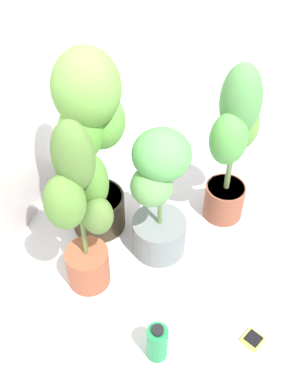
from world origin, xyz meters
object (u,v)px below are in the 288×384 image
(potted_plant_front_right, at_px, (234,141))
(potted_plant_center, at_px, (159,196))
(potted_plant_back_left, at_px, (82,208))
(hygrometer_box, at_px, (253,340))
(nutrient_bottle, at_px, (158,342))
(potted_plant_back_center, at_px, (92,133))

(potted_plant_front_right, distance_m, potted_plant_center, 0.44)
(potted_plant_front_right, bearing_deg, potted_plant_back_left, 139.88)
(hygrometer_box, distance_m, nutrient_bottle, 0.42)
(potted_plant_back_center, bearing_deg, potted_plant_center, -103.18)
(potted_plant_back_left, xyz_separation_m, potted_plant_center, (0.27, -0.25, -0.12))
(potted_plant_center, bearing_deg, nutrient_bottle, -163.61)
(potted_plant_center, distance_m, potted_plant_back_center, 0.41)
(potted_plant_back_left, bearing_deg, potted_plant_back_center, 14.23)
(potted_plant_back_center, relative_size, nutrient_bottle, 4.98)
(hygrometer_box, relative_size, nutrient_bottle, 0.53)
(potted_plant_back_left, height_order, hygrometer_box, potted_plant_back_left)
(potted_plant_center, relative_size, nutrient_bottle, 3.57)
(potted_plant_back_left, bearing_deg, hygrometer_box, -96.37)
(potted_plant_center, relative_size, potted_plant_back_center, 0.72)
(hygrometer_box, bearing_deg, potted_plant_center, -7.97)
(potted_plant_front_right, height_order, potted_plant_back_center, potted_plant_back_center)
(nutrient_bottle, bearing_deg, hygrometer_box, -64.80)
(potted_plant_front_right, height_order, potted_plant_center, potted_plant_front_right)
(potted_plant_center, xyz_separation_m, hygrometer_box, (-0.36, -0.53, -0.37))
(potted_plant_center, xyz_separation_m, potted_plant_back_center, (0.08, 0.34, 0.22))
(potted_plant_front_right, height_order, hygrometer_box, potted_plant_front_right)
(potted_plant_back_left, relative_size, potted_plant_center, 1.29)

